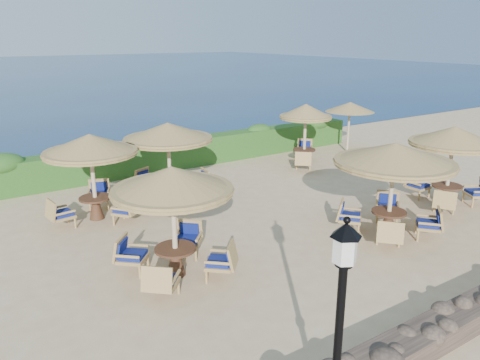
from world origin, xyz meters
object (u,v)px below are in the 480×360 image
lamp_post (337,350)px  cafe_set_0 (173,203)px  cafe_set_2 (452,150)px  cafe_set_4 (168,144)px  cafe_set_3 (91,159)px  extra_parasol (350,107)px  cafe_set_5 (305,122)px  cafe_set_1 (393,169)px

lamp_post → cafe_set_0: 5.53m
lamp_post → cafe_set_2: 11.01m
cafe_set_2 → cafe_set_4: bearing=142.5°
cafe_set_2 → cafe_set_3: 11.26m
extra_parasol → cafe_set_5: size_ratio=0.91×
cafe_set_4 → cafe_set_5: size_ratio=1.13×
extra_parasol → cafe_set_3: size_ratio=0.85×
cafe_set_1 → cafe_set_3: bearing=138.9°
cafe_set_2 → cafe_set_5: (-0.57, 6.45, -0.03)m
cafe_set_3 → cafe_set_5: bearing=7.8°
cafe_set_1 → cafe_set_3: size_ratio=1.17×
cafe_set_0 → cafe_set_3: bearing=96.1°
cafe_set_4 → cafe_set_5: bearing=7.2°
lamp_post → cafe_set_3: 10.06m
cafe_set_4 → cafe_set_5: (6.74, 0.85, -0.08)m
cafe_set_3 → cafe_set_2: bearing=-27.3°
lamp_post → cafe_set_1: (6.37, 4.36, 0.38)m
cafe_set_2 → lamp_post: bearing=-153.6°
cafe_set_3 → cafe_set_5: (9.43, 1.29, -0.03)m
cafe_set_4 → cafe_set_1: bearing=-58.1°
cafe_set_5 → cafe_set_2: bearing=-84.9°
extra_parasol → cafe_set_0: (-12.26, -6.49, -0.35)m
lamp_post → extra_parasol: lamp_post is taller
cafe_set_0 → cafe_set_3: (-0.48, 4.55, 0.09)m
cafe_set_5 → cafe_set_0: bearing=-146.9°
cafe_set_2 → cafe_set_5: size_ratio=1.05×
cafe_set_0 → cafe_set_3: same height
cafe_set_0 → cafe_set_3: size_ratio=0.98×
extra_parasol → cafe_set_5: (-3.31, -0.66, -0.30)m
extra_parasol → cafe_set_3: bearing=-171.3°
extra_parasol → cafe_set_3: cafe_set_3 is taller
cafe_set_2 → cafe_set_3: size_ratio=0.99×
lamp_post → cafe_set_5: 14.66m
extra_parasol → cafe_set_1: (-6.23, -7.64, -0.24)m
cafe_set_4 → extra_parasol: bearing=8.5°
cafe_set_3 → cafe_set_5: 9.52m
lamp_post → cafe_set_5: bearing=50.7°
extra_parasol → cafe_set_2: bearing=-111.1°
cafe_set_5 → lamp_post: bearing=-129.3°
cafe_set_1 → cafe_set_2: (3.49, 0.53, -0.03)m
lamp_post → cafe_set_4: size_ratio=1.11×
cafe_set_1 → cafe_set_0: bearing=169.2°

